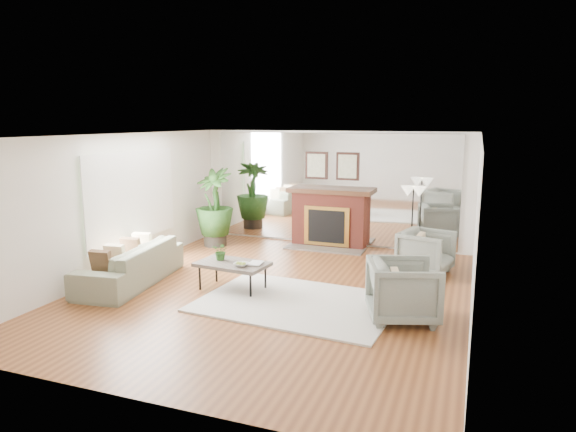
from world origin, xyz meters
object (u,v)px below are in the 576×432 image
at_px(coffee_table, 232,265).
at_px(sofa, 130,264).
at_px(armchair_back, 426,252).
at_px(floor_lamp, 413,197).
at_px(armchair_front, 403,291).
at_px(side_table, 110,261).
at_px(fireplace, 329,217).
at_px(potted_ficus, 214,205).

distance_m(coffee_table, sofa, 1.80).
relative_size(armchair_back, floor_lamp, 0.58).
relative_size(sofa, armchair_front, 2.45).
distance_m(side_table, floor_lamp, 5.66).
xyz_separation_m(armchair_back, floor_lamp, (-0.35, 0.77, 0.87)).
relative_size(coffee_table, armchair_back, 1.41).
height_order(armchair_back, armchair_front, armchair_front).
xyz_separation_m(fireplace, potted_ficus, (-2.36, -0.83, 0.25)).
xyz_separation_m(side_table, potted_ficus, (0.29, 3.09, 0.49)).
bearing_deg(sofa, coffee_table, 92.08).
height_order(coffee_table, potted_ficus, potted_ficus).
relative_size(side_table, potted_ficus, 0.32).
height_order(armchair_front, floor_lamp, floor_lamp).
bearing_deg(fireplace, potted_ficus, -160.62).
height_order(sofa, armchair_front, armchair_front).
bearing_deg(armchair_front, sofa, 70.68).
relative_size(coffee_table, side_table, 2.18).
height_order(sofa, potted_ficus, potted_ficus).
bearing_deg(armchair_back, sofa, 131.89).
height_order(coffee_table, floor_lamp, floor_lamp).
bearing_deg(potted_ficus, side_table, -95.35).
relative_size(armchair_front, potted_ficus, 0.54).
height_order(sofa, armchair_back, armchair_back).
bearing_deg(potted_ficus, sofa, -91.63).
bearing_deg(sofa, armchair_back, 109.70).
distance_m(side_table, potted_ficus, 3.14).
bearing_deg(coffee_table, sofa, -171.00).
height_order(armchair_back, floor_lamp, floor_lamp).
height_order(fireplace, floor_lamp, fireplace).
bearing_deg(coffee_table, armchair_front, -7.18).
bearing_deg(coffee_table, armchair_back, 35.53).
height_order(coffee_table, armchair_back, armchair_back).
xyz_separation_m(armchair_front, potted_ficus, (-4.48, 2.92, 0.49)).
bearing_deg(floor_lamp, fireplace, 162.37).
relative_size(fireplace, sofa, 0.90).
bearing_deg(floor_lamp, potted_ficus, -176.66).
distance_m(fireplace, side_table, 4.74).
bearing_deg(coffee_table, fireplace, 78.93).
bearing_deg(side_table, armchair_back, 27.92).
relative_size(fireplace, side_table, 3.69).
bearing_deg(floor_lamp, armchair_back, -65.22).
height_order(fireplace, side_table, fireplace).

